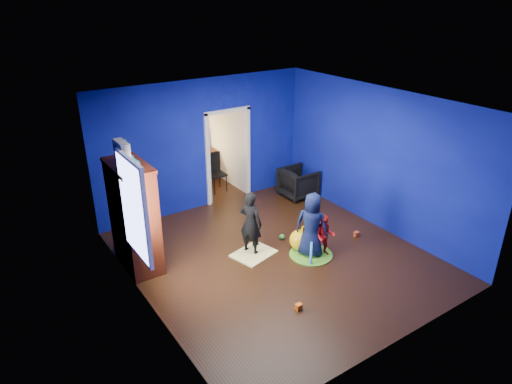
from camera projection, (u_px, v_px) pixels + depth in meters
floor at (277, 257)px, 8.53m from camera, size 5.00×5.50×0.01m
ceiling at (280, 104)px, 7.34m from camera, size 5.00×5.50×0.01m
wall_back at (204, 145)px, 10.02m from camera, size 5.00×0.02×2.90m
wall_front at (406, 256)px, 5.85m from camera, size 5.00×0.02×2.90m
wall_left at (141, 224)px, 6.66m from camera, size 0.02×5.50×2.90m
wall_right at (378, 159)px, 9.21m from camera, size 0.02×5.50×2.90m
alcove at (209, 139)px, 11.07m from camera, size 1.00×1.75×2.50m
armchair at (298, 182)px, 10.91m from camera, size 0.78×0.76×0.71m
child_black at (251, 223)px, 8.44m from camera, size 0.46×0.54×1.25m
child_navy at (312, 225)px, 8.37m from camera, size 0.67×0.73×1.25m
toddler_red at (324, 236)px, 8.43m from camera, size 0.51×0.49×0.82m
vase at (133, 162)px, 7.22m from camera, size 0.22×0.22×0.23m
potted_plant at (122, 150)px, 7.59m from camera, size 0.22×0.22×0.36m
tv_armoire at (134, 217)px, 7.90m from camera, size 0.58×1.14×1.96m
crt_tv at (136, 214)px, 7.90m from camera, size 0.46×0.70×0.54m
yellow_blanket at (254, 254)px, 8.61m from camera, size 0.88×0.77×0.03m
hopper_ball at (300, 240)px, 8.71m from camera, size 0.41×0.41×0.41m
kid_chair at (311, 241)px, 8.57m from camera, size 0.32×0.32×0.50m
play_mat at (311, 254)px, 8.60m from camera, size 0.81×0.81×0.02m
toy_arch at (311, 254)px, 8.59m from camera, size 0.52×0.58×0.73m
window_left at (133, 209)px, 6.89m from camera, size 0.03×0.95×1.55m
curtain at (130, 211)px, 7.49m from camera, size 0.14×0.42×2.40m
doorway at (228, 157)px, 10.49m from camera, size 1.16×0.10×2.10m
study_desk at (199, 165)px, 11.91m from camera, size 0.88×0.44×0.75m
desk_monitor at (196, 143)px, 11.76m from camera, size 0.40×0.05×0.32m
desk_lamp at (187, 146)px, 11.58m from camera, size 0.14×0.14×0.14m
folding_chair at (217, 174)px, 11.15m from camera, size 0.40×0.40×0.92m
book_shelf at (193, 102)px, 11.32m from camera, size 0.88×0.24×0.04m
toy_0 at (356, 234)px, 9.23m from camera, size 0.10×0.08×0.10m
toy_1 at (310, 209)px, 10.27m from camera, size 0.11×0.11×0.11m
toy_2 at (299, 307)px, 7.12m from camera, size 0.10×0.08×0.10m
toy_3 at (282, 237)px, 9.12m from camera, size 0.11×0.11×0.11m
toy_4 at (322, 221)px, 9.74m from camera, size 0.10×0.08×0.10m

